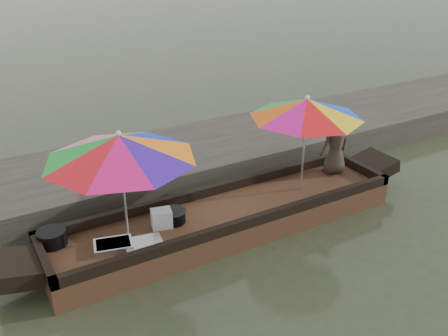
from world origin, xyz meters
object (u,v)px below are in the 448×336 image
tray_scallop (144,244)px  vendor (336,143)px  boat_hull (227,220)px  charcoal_grill (173,217)px  cooking_pot (52,238)px  tray_crayfish (113,246)px  umbrella_bow (124,188)px  umbrella_stern (304,144)px  supply_bag (162,219)px

tray_scallop → vendor: bearing=7.3°
boat_hull → charcoal_grill: size_ratio=15.37×
boat_hull → vendor: (2.24, 0.22, 0.71)m
cooking_pot → tray_crayfish: 0.83m
boat_hull → charcoal_grill: bearing=173.0°
cooking_pot → boat_hull: bearing=-9.0°
umbrella_bow → boat_hull: bearing=0.0°
tray_scallop → umbrella_bow: size_ratio=0.25×
boat_hull → umbrella_stern: umbrella_stern is taller
charcoal_grill → vendor: 3.11m
umbrella_bow → tray_crayfish: bearing=-154.2°
tray_crayfish → charcoal_grill: (0.96, 0.22, 0.04)m
cooking_pot → charcoal_grill: 1.64m
tray_crayfish → boat_hull: bearing=3.8°
boat_hull → supply_bag: 1.07m
umbrella_stern → tray_scallop: bearing=-174.8°
supply_bag → cooking_pot: bearing=167.2°
umbrella_bow → cooking_pot: bearing=156.8°
charcoal_grill → vendor: vendor is taller
boat_hull → supply_bag: supply_bag is taller
boat_hull → vendor: vendor is taller
tray_scallop → boat_hull: bearing=10.0°
boat_hull → cooking_pot: bearing=171.0°
cooking_pot → supply_bag: supply_bag is taller
supply_bag → tray_crayfish: bearing=-166.5°
cooking_pot → umbrella_stern: 3.90m
boat_hull → umbrella_bow: size_ratio=2.78×
tray_scallop → charcoal_grill: charcoal_grill is taller
tray_scallop → supply_bag: supply_bag is taller
cooking_pot → umbrella_stern: size_ratio=0.22×
boat_hull → vendor: 2.36m
cooking_pot → umbrella_bow: (0.91, -0.39, 0.67)m
vendor → umbrella_bow: 3.80m
tray_scallop → umbrella_stern: 2.91m
tray_crayfish → umbrella_stern: (3.16, 0.12, 0.73)m
supply_bag → umbrella_bow: bearing=-172.9°
tray_scallop → umbrella_bow: bearing=115.0°
vendor → umbrella_stern: (-0.86, -0.22, 0.24)m
cooking_pot → vendor: bearing=-2.1°
vendor → umbrella_stern: 0.92m
cooking_pot → supply_bag: 1.46m
cooking_pot → charcoal_grill: cooking_pot is taller
tray_crayfish → supply_bag: (0.77, 0.18, 0.09)m
cooking_pot → charcoal_grill: size_ratio=1.10×
tray_crayfish → tray_scallop: 0.39m
charcoal_grill → umbrella_stern: 2.31m
supply_bag → vendor: vendor is taller
tray_scallop → supply_bag: (0.40, 0.32, 0.10)m
umbrella_bow → umbrella_stern: bearing=0.0°
supply_bag → umbrella_stern: 2.48m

